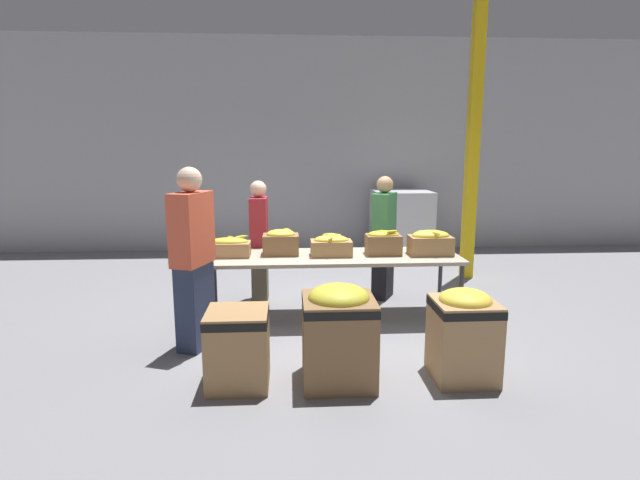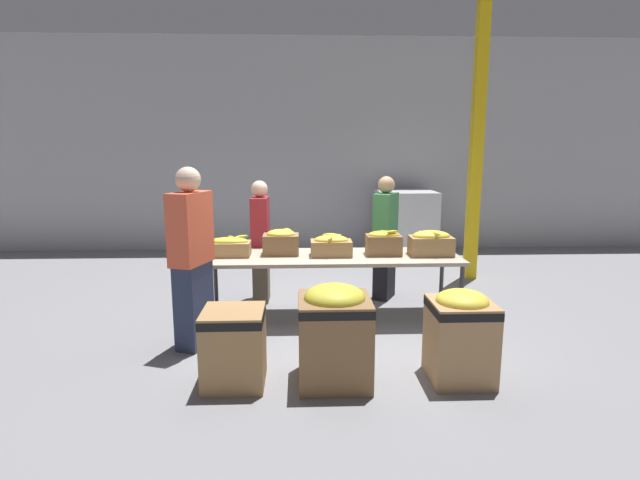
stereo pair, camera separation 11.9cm
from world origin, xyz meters
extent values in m
plane|color=gray|center=(0.00, 0.00, 0.00)|extent=(30.00, 30.00, 0.00)
cube|color=#A8A8AD|center=(0.00, 4.07, 2.00)|extent=(16.00, 0.08, 4.00)
cube|color=#B2A893|center=(0.00, 0.00, 0.73)|extent=(2.93, 0.89, 0.04)
cylinder|color=#38383D|center=(-1.41, -0.38, 0.35)|extent=(0.05, 0.05, 0.71)
cylinder|color=#38383D|center=(1.41, -0.38, 0.35)|extent=(0.05, 0.05, 0.71)
cylinder|color=#38383D|center=(-1.41, 0.38, 0.35)|extent=(0.05, 0.05, 0.71)
cylinder|color=#38383D|center=(1.41, 0.38, 0.35)|extent=(0.05, 0.05, 0.71)
cube|color=tan|center=(-1.18, 0.02, 0.83)|extent=(0.49, 0.27, 0.16)
ellipsoid|color=gold|center=(-1.18, 0.02, 0.92)|extent=(0.45, 0.21, 0.09)
ellipsoid|color=gold|center=(-1.03, 0.09, 0.96)|extent=(0.14, 0.12, 0.04)
ellipsoid|color=gold|center=(-1.15, 0.06, 0.95)|extent=(0.15, 0.20, 0.05)
ellipsoid|color=gold|center=(-1.08, 0.07, 0.95)|extent=(0.13, 0.21, 0.05)
cube|color=olive|center=(-0.59, 0.09, 0.86)|extent=(0.41, 0.30, 0.23)
ellipsoid|color=yellow|center=(-0.59, 0.09, 0.99)|extent=(0.33, 0.27, 0.11)
ellipsoid|color=yellow|center=(-0.51, 0.16, 1.02)|extent=(0.12, 0.17, 0.04)
ellipsoid|color=yellow|center=(-0.62, 0.03, 1.01)|extent=(0.18, 0.12, 0.04)
cube|color=#A37A4C|center=(-0.01, -0.02, 0.84)|extent=(0.47, 0.28, 0.18)
ellipsoid|color=yellow|center=(-0.01, -0.02, 0.93)|extent=(0.39, 0.24, 0.11)
ellipsoid|color=yellow|center=(0.07, 0.02, 0.97)|extent=(0.13, 0.17, 0.04)
ellipsoid|color=yellow|center=(-0.01, 0.03, 0.98)|extent=(0.19, 0.08, 0.05)
ellipsoid|color=yellow|center=(0.02, -0.02, 0.97)|extent=(0.08, 0.18, 0.04)
ellipsoid|color=yellow|center=(-0.01, -0.11, 0.97)|extent=(0.12, 0.18, 0.04)
cube|color=olive|center=(0.60, 0.02, 0.86)|extent=(0.40, 0.28, 0.23)
ellipsoid|color=yellow|center=(0.60, 0.02, 0.98)|extent=(0.36, 0.23, 0.09)
ellipsoid|color=yellow|center=(0.58, 0.02, 1.02)|extent=(0.09, 0.15, 0.04)
ellipsoid|color=yellow|center=(0.68, -0.05, 1.03)|extent=(0.16, 0.10, 0.04)
ellipsoid|color=yellow|center=(0.62, -0.01, 1.01)|extent=(0.11, 0.16, 0.05)
cube|color=#A37A4C|center=(1.14, -0.03, 0.86)|extent=(0.49, 0.30, 0.22)
ellipsoid|color=yellow|center=(1.14, -0.03, 0.97)|extent=(0.43, 0.27, 0.13)
ellipsoid|color=yellow|center=(1.02, 0.02, 1.00)|extent=(0.10, 0.22, 0.05)
ellipsoid|color=yellow|center=(1.16, -0.12, 1.02)|extent=(0.13, 0.20, 0.05)
cube|color=black|center=(0.75, 0.76, 0.38)|extent=(0.35, 0.42, 0.76)
cube|color=#387A47|center=(0.75, 0.76, 1.08)|extent=(0.39, 0.48, 0.63)
sphere|color=tan|center=(0.75, 0.76, 1.50)|extent=(0.22, 0.22, 0.22)
cube|color=#2D3856|center=(-1.42, -0.80, 0.43)|extent=(0.35, 0.46, 0.85)
cube|color=#EA5B3D|center=(-1.42, -0.80, 1.20)|extent=(0.39, 0.53, 0.70)
sphere|color=beige|center=(-1.42, -0.80, 1.67)|extent=(0.24, 0.24, 0.24)
cube|color=#6B604C|center=(-0.87, 0.72, 0.37)|extent=(0.20, 0.36, 0.74)
cube|color=maroon|center=(-0.87, 0.72, 1.05)|extent=(0.22, 0.42, 0.61)
sphere|color=beige|center=(-0.87, 0.72, 1.46)|extent=(0.21, 0.21, 0.21)
cube|color=#A37A4C|center=(-0.92, -1.63, 0.32)|extent=(0.51, 0.51, 0.65)
cube|color=black|center=(-0.92, -1.63, 0.59)|extent=(0.51, 0.51, 0.07)
cube|color=olive|center=(-0.08, -1.63, 0.37)|extent=(0.60, 0.60, 0.74)
cube|color=black|center=(-0.08, -1.63, 0.68)|extent=(0.60, 0.60, 0.07)
ellipsoid|color=gold|center=(-0.08, -1.63, 0.75)|extent=(0.51, 0.51, 0.21)
cube|color=tan|center=(0.99, -1.63, 0.35)|extent=(0.52, 0.52, 0.70)
cube|color=black|center=(0.99, -1.63, 0.64)|extent=(0.52, 0.52, 0.07)
ellipsoid|color=yellow|center=(0.99, -1.63, 0.70)|extent=(0.44, 0.44, 0.18)
cube|color=yellow|center=(2.24, 1.75, 2.00)|extent=(0.17, 0.17, 4.00)
cube|color=olive|center=(1.57, 3.36, 0.07)|extent=(1.11, 1.11, 0.13)
cube|color=silver|center=(1.57, 3.36, 0.66)|extent=(1.02, 1.02, 1.07)
camera|label=1|loc=(-0.48, -5.60, 1.97)|focal=28.00mm
camera|label=2|loc=(-0.36, -5.60, 1.97)|focal=28.00mm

